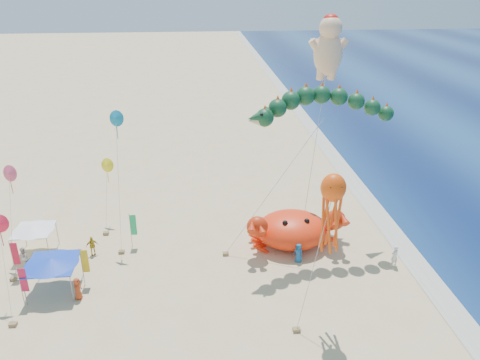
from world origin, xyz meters
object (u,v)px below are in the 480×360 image
dragon_kite (322,111)px  octopus_kite (331,208)px  canopy_blue (51,261)px  canopy_white (33,228)px  crab_inflatable (292,229)px  cherub_kite (329,46)px

dragon_kite → octopus_kite: bearing=-99.8°
canopy_blue → octopus_kite: bearing=-14.8°
canopy_blue → canopy_white: same height
octopus_kite → crab_inflatable: bearing=91.4°
octopus_kite → canopy_white: octopus_kite is taller
crab_inflatable → dragon_kite: bearing=-3.4°
canopy_white → dragon_kite: bearing=-2.2°
cherub_kite → octopus_kite: 17.02m
crab_inflatable → octopus_kite: octopus_kite is taller
crab_inflatable → octopus_kite: 11.59m
dragon_kite → octopus_kite: size_ratio=1.30×
cherub_kite → octopus_kite: size_ratio=1.73×
crab_inflatable → cherub_kite: size_ratio=0.45×
canopy_blue → canopy_white: (-2.80, 5.13, -0.00)m
dragon_kite → canopy_white: 25.11m
canopy_blue → cherub_kite: bearing=24.2°
dragon_kite → canopy_white: bearing=177.8°
crab_inflatable → octopus_kite: size_ratio=0.78×
crab_inflatable → canopy_white: size_ratio=2.56×
cherub_kite → octopus_kite: cherub_kite is taller
dragon_kite → octopus_kite: dragon_kite is taller
canopy_white → canopy_blue: bearing=-61.4°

